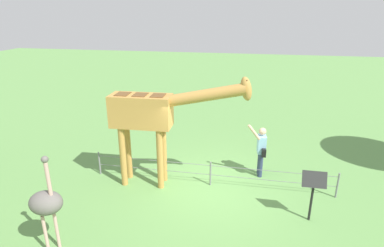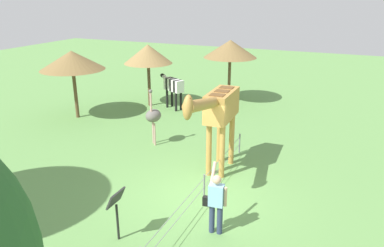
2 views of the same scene
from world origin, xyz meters
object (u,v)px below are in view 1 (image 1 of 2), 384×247
Objects in this scene: giraffe at (153,115)px; visitor at (261,149)px; info_sign at (313,186)px; ostrich at (46,203)px.

giraffe is 3.46m from visitor.
giraffe reaches higher than info_sign.
ostrich reaches higher than info_sign.
visitor is (3.04, 1.07, -1.25)m from giraffe.
info_sign is at bearing -13.02° from giraffe.
ostrich is (-4.38, -4.18, 0.27)m from visitor.
ostrich is at bearing -113.31° from giraffe.
info_sign is (4.24, -0.98, -1.20)m from giraffe.
ostrich is (-1.34, -3.11, -0.98)m from giraffe.
giraffe is 4.51m from info_sign.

